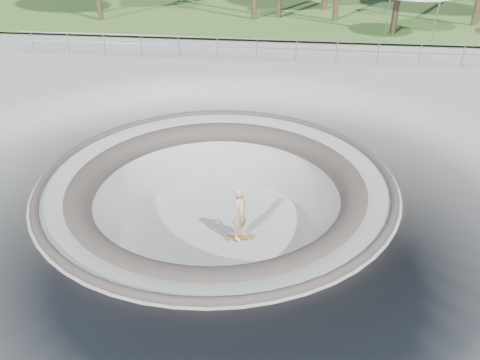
# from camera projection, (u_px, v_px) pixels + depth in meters

# --- Properties ---
(ground) EXTENTS (180.00, 180.00, 0.00)m
(ground) POSITION_uv_depth(u_px,v_px,m) (217.00, 177.00, 13.63)
(ground) COLOR #9F9F9A
(ground) RESTS_ON ground
(skate_bowl) EXTENTS (14.00, 14.00, 4.10)m
(skate_bowl) POSITION_uv_depth(u_px,v_px,m) (219.00, 228.00, 14.55)
(skate_bowl) COLOR #9F9F9A
(skate_bowl) RESTS_ON ground
(distant_hills) EXTENTS (103.20, 45.00, 28.60)m
(distant_hills) POSITION_uv_depth(u_px,v_px,m) (313.00, 22.00, 65.79)
(distant_hills) COLOR #7F6344
(distant_hills) RESTS_ON ground
(safety_railing) EXTENTS (25.00, 0.06, 1.03)m
(safety_railing) POSITION_uv_depth(u_px,v_px,m) (256.00, 48.00, 23.58)
(safety_railing) COLOR gray
(safety_railing) RESTS_ON ground
(skateboard) EXTENTS (0.87, 0.39, 0.09)m
(skateboard) POSITION_uv_depth(u_px,v_px,m) (240.00, 237.00, 14.16)
(skateboard) COLOR brown
(skateboard) RESTS_ON ground
(skater) EXTENTS (0.61, 0.73, 1.70)m
(skater) POSITION_uv_depth(u_px,v_px,m) (240.00, 213.00, 13.73)
(skater) COLOR #DEB190
(skater) RESTS_ON skateboard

